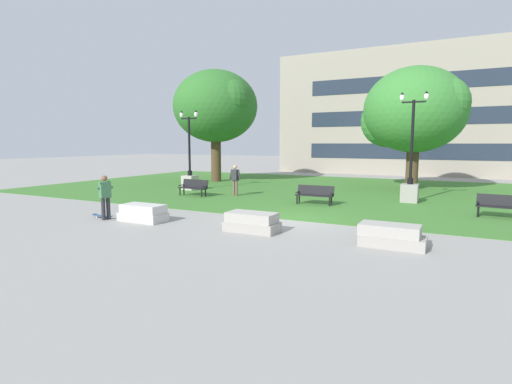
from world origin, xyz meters
name	(u,v)px	position (x,y,z in m)	size (l,w,h in m)	color
ground_plane	(288,220)	(0.00, 0.00, 0.00)	(140.00, 140.00, 0.00)	gray
grass_lawn	(352,192)	(0.00, 10.00, 0.01)	(40.00, 20.00, 0.02)	#3D752D
concrete_block_center	(143,213)	(-4.79, -2.73, 0.31)	(1.80, 0.90, 0.64)	#BCB7B2
concrete_block_left	(252,222)	(-0.31, -2.40, 0.31)	(1.80, 0.90, 0.64)	#9E9991
concrete_block_right	(391,236)	(4.14, -2.31, 0.31)	(1.82, 0.90, 0.64)	#9E9991
person_skateboarder	(105,195)	(-6.27, -3.16, 0.98)	(0.41, 0.56, 1.71)	#28282D
skateboard	(103,216)	(-6.64, -3.01, 0.09)	(1.03, 0.27, 0.14)	#2D4C75
park_bench_near_left	(502,205)	(7.31, 4.13, 0.54)	(1.84, 0.68, 0.90)	black
park_bench_near_right	(194,187)	(-7.37, 4.02, 0.54)	(1.85, 0.72, 0.90)	black
park_bench_far_left	(315,194)	(-0.36, 4.12, 0.54)	(1.81, 0.58, 0.90)	black
lamp_post_right	(410,180)	(3.59, 6.99, 1.10)	(1.32, 0.80, 5.39)	gray
lamp_post_center	(190,174)	(-9.31, 6.29, 1.02)	(1.32, 0.80, 4.92)	#ADA89E
tree_near_left	(215,108)	(-11.01, 11.83, 5.60)	(6.65, 6.33, 8.36)	#4C3823
tree_far_right	(413,111)	(2.95, 13.00, 4.91)	(6.53, 6.22, 7.61)	#4C3823
person_bystander_near_lawn	(235,178)	(-5.35, 5.12, 0.98)	(0.75, 0.32, 1.71)	brown
building_facade_distant	(427,110)	(2.86, 24.50, 5.77)	(27.80, 1.03, 11.56)	gray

